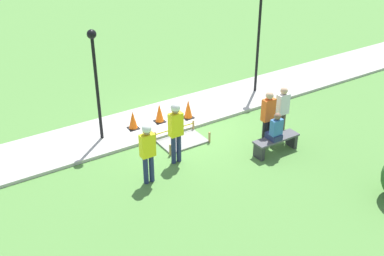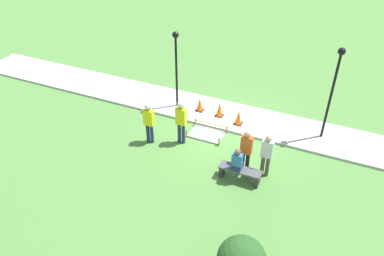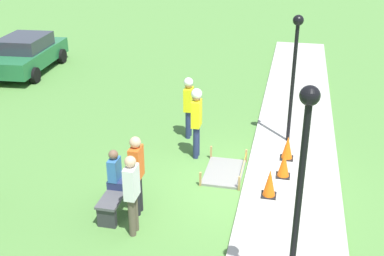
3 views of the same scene
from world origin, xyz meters
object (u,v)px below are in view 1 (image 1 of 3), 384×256
lamppost_far (259,26)px  worker_supervisor (148,148)px  park_bench (276,142)px  bystander_in_orange_shirt (268,115)px  traffic_cone_far_patch (159,113)px  lamppost_near (95,69)px  traffic_cone_sidewalk_edge (133,120)px  worker_assistant (176,127)px  person_seated_on_bench (276,129)px  bystander_in_gray_shirt (282,109)px  traffic_cone_near_patch (188,109)px

lamppost_far → worker_supervisor: bearing=26.1°
park_bench → bystander_in_orange_shirt: 0.85m
park_bench → lamppost_far: bearing=-121.3°
traffic_cone_far_patch → lamppost_far: size_ratio=0.17×
worker_supervisor → lamppost_near: 3.15m
traffic_cone_sidewalk_edge → park_bench: (-3.04, 3.54, -0.07)m
park_bench → worker_assistant: bearing=-22.3°
person_seated_on_bench → lamppost_near: (4.04, -3.57, 1.59)m
traffic_cone_sidewalk_edge → bystander_in_gray_shirt: size_ratio=0.36×
traffic_cone_far_patch → bystander_in_orange_shirt: size_ratio=0.36×
lamppost_near → lamppost_far: bearing=-177.9°
lamppost_near → lamppost_far: lamppost_far is taller
bystander_in_orange_shirt → lamppost_near: (4.18, -3.04, 1.40)m
traffic_cone_sidewalk_edge → worker_supervisor: worker_supervisor is taller
traffic_cone_near_patch → person_seated_on_bench: size_ratio=0.75×
worker_assistant → bystander_in_orange_shirt: size_ratio=1.06×
worker_supervisor → traffic_cone_far_patch: bearing=-124.4°
person_seated_on_bench → traffic_cone_sidewalk_edge: bearing=-50.8°
person_seated_on_bench → bystander_in_gray_shirt: 1.08m
traffic_cone_sidewalk_edge → bystander_in_orange_shirt: bystander_in_orange_shirt is taller
person_seated_on_bench → traffic_cone_near_patch: bearing=-73.0°
traffic_cone_near_patch → worker_assistant: bearing=50.1°
traffic_cone_near_patch → traffic_cone_far_patch: bearing=-16.0°
lamppost_near → park_bench: bearing=139.8°
person_seated_on_bench → bystander_in_orange_shirt: size_ratio=0.49×
worker_supervisor → lamppost_near: lamppost_near is taller
park_bench → bystander_in_gray_shirt: size_ratio=0.86×
traffic_cone_far_patch → bystander_in_gray_shirt: bearing=134.3°
traffic_cone_sidewalk_edge → lamppost_far: bearing=-177.7°
traffic_cone_far_patch → bystander_in_gray_shirt: size_ratio=0.37×
worker_assistant → bystander_in_orange_shirt: worker_assistant is taller
park_bench → person_seated_on_bench: size_ratio=1.70×
traffic_cone_sidewalk_edge → person_seated_on_bench: person_seated_on_bench is taller
bystander_in_gray_shirt → lamppost_near: size_ratio=0.50×
lamppost_far → worker_assistant: bearing=26.9°
person_seated_on_bench → lamppost_far: bearing=-122.2°
park_bench → bystander_in_gray_shirt: 1.16m
worker_assistant → bystander_in_orange_shirt: 2.93m
park_bench → person_seated_on_bench: person_seated_on_bench is taller
traffic_cone_near_patch → lamppost_near: 3.67m
traffic_cone_far_patch → traffic_cone_sidewalk_edge: traffic_cone_far_patch is taller
person_seated_on_bench → lamppost_near: 5.62m
worker_supervisor → lamppost_far: 7.15m
traffic_cone_near_patch → bystander_in_orange_shirt: (-1.14, 2.73, 0.62)m
worker_supervisor → lamppost_far: bearing=-153.9°
person_seated_on_bench → lamppost_far: (-2.40, -3.80, 1.77)m
traffic_cone_far_patch → worker_supervisor: size_ratio=0.36×
bystander_in_orange_shirt → bystander_in_gray_shirt: (-0.71, -0.13, -0.05)m
park_bench → worker_assistant: size_ratio=0.78×
bystander_in_gray_shirt → lamppost_near: bearing=-30.8°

